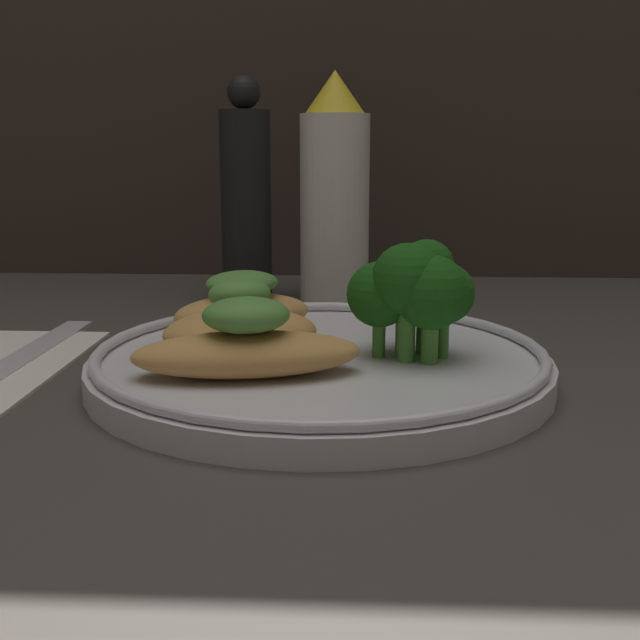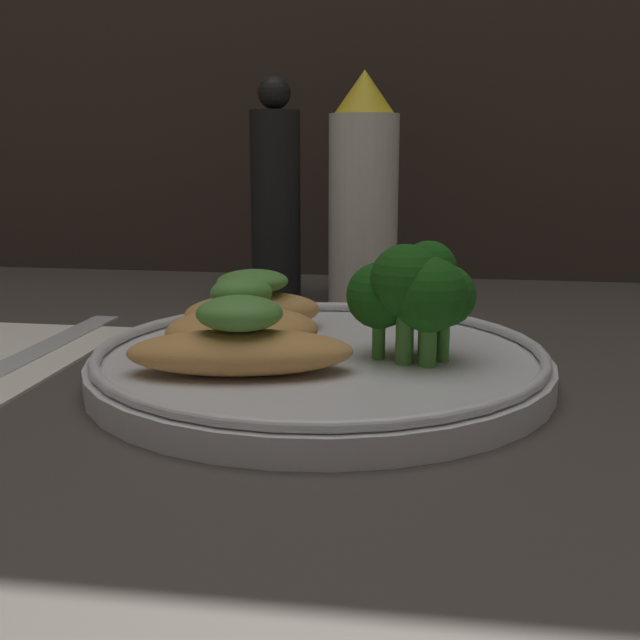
% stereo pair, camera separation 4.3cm
% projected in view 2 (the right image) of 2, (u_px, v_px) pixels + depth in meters
% --- Properties ---
extents(ground_plane, '(1.80, 1.80, 0.01)m').
position_uv_depth(ground_plane, '(320.00, 389.00, 0.44)').
color(ground_plane, '#3D3833').
extents(plate, '(0.25, 0.25, 0.02)m').
position_uv_depth(plate, '(320.00, 363.00, 0.44)').
color(plate, silver).
rests_on(plate, ground_plane).
extents(grilled_meat_front, '(0.12, 0.06, 0.04)m').
position_uv_depth(grilled_meat_front, '(240.00, 345.00, 0.40)').
color(grilled_meat_front, tan).
rests_on(grilled_meat_front, plate).
extents(grilled_meat_middle, '(0.10, 0.08, 0.04)m').
position_uv_depth(grilled_meat_middle, '(244.00, 325.00, 0.44)').
color(grilled_meat_middle, tan).
rests_on(grilled_meat_middle, plate).
extents(grilled_meat_back, '(0.10, 0.08, 0.04)m').
position_uv_depth(grilled_meat_back, '(253.00, 306.00, 0.49)').
color(grilled_meat_back, tan).
rests_on(grilled_meat_back, plate).
extents(broccoli_bunch, '(0.07, 0.06, 0.06)m').
position_uv_depth(broccoli_bunch, '(415.00, 291.00, 0.42)').
color(broccoli_bunch, '#4C8E38').
rests_on(broccoli_bunch, plate).
extents(sauce_bottle, '(0.06, 0.06, 0.18)m').
position_uv_depth(sauce_bottle, '(363.00, 194.00, 0.63)').
color(sauce_bottle, white).
rests_on(sauce_bottle, ground_plane).
extents(pepper_grinder, '(0.04, 0.04, 0.18)m').
position_uv_depth(pepper_grinder, '(276.00, 199.00, 0.65)').
color(pepper_grinder, black).
rests_on(pepper_grinder, ground_plane).
extents(fork, '(0.02, 0.20, 0.01)m').
position_uv_depth(fork, '(37.00, 350.00, 0.49)').
color(fork, silver).
rests_on(fork, ground_plane).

